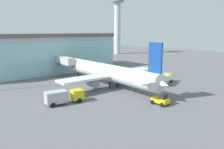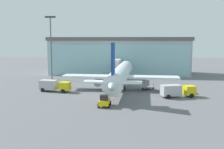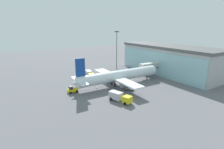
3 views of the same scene
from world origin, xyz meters
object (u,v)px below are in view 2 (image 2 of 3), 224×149
at_px(airplane, 121,75).
at_px(safety_cone_nose, 115,95).
at_px(fuel_truck, 177,90).
at_px(apron_light_mast, 51,42).
at_px(jet_bridge, 118,63).
at_px(safety_cone_wingtip, 181,91).
at_px(pushback_tug, 104,101).
at_px(catering_truck, 54,85).
at_px(baggage_cart, 148,87).

bearing_deg(airplane, safety_cone_nose, 178.65).
height_order(airplane, fuel_truck, airplane).
xyz_separation_m(apron_light_mast, fuel_truck, (33.80, -23.61, -9.84)).
height_order(jet_bridge, safety_cone_wingtip, jet_bridge).
xyz_separation_m(fuel_truck, pushback_tug, (-14.59, -8.73, -0.49)).
distance_m(jet_bridge, pushback_tug, 37.64).
bearing_deg(airplane, fuel_truck, -121.30).
xyz_separation_m(catering_truck, fuel_truck, (27.71, -4.49, 0.00)).
relative_size(apron_light_mast, safety_cone_nose, 34.75).
distance_m(apron_light_mast, airplane, 27.46).
height_order(apron_light_mast, fuel_truck, apron_light_mast).
relative_size(apron_light_mast, safety_cone_wingtip, 34.75).
distance_m(airplane, catering_truck, 16.19).
xyz_separation_m(apron_light_mast, safety_cone_nose, (20.82, -23.89, -11.03)).
relative_size(apron_light_mast, pushback_tug, 5.87).
xyz_separation_m(catering_truck, baggage_cart, (22.29, 4.09, -0.97)).
bearing_deg(pushback_tug, jet_bridge, 0.10).
height_order(airplane, baggage_cart, airplane).
relative_size(catering_truck, fuel_truck, 1.00).
relative_size(jet_bridge, fuel_truck, 1.78).
relative_size(pushback_tug, safety_cone_nose, 5.91).
bearing_deg(apron_light_mast, jet_bridge, 14.08).
distance_m(fuel_truck, baggage_cart, 10.20).
bearing_deg(catering_truck, apron_light_mast, 119.19).
bearing_deg(baggage_cart, safety_cone_nose, 6.04).
bearing_deg(airplane, safety_cone_wingtip, -99.63).
distance_m(fuel_truck, pushback_tug, 17.01).
xyz_separation_m(airplane, safety_cone_wingtip, (13.99, -3.35, -3.28)).
height_order(apron_light_mast, safety_cone_wingtip, apron_light_mast).
bearing_deg(baggage_cart, jet_bridge, -111.59).
height_order(safety_cone_nose, safety_cone_wingtip, same).
relative_size(safety_cone_nose, safety_cone_wingtip, 1.00).
xyz_separation_m(apron_light_mast, airplane, (21.62, -15.04, -7.76)).
distance_m(baggage_cart, safety_cone_wingtip, 7.97).
bearing_deg(fuel_truck, apron_light_mast, 129.71).
bearing_deg(apron_light_mast, catering_truck, -72.33).
relative_size(fuel_truck, baggage_cart, 2.43).
bearing_deg(catering_truck, baggage_cart, 21.91).
xyz_separation_m(jet_bridge, fuel_truck, (13.51, -28.70, -3.23)).
bearing_deg(pushback_tug, safety_cone_nose, -8.99).
height_order(apron_light_mast, airplane, apron_light_mast).
height_order(fuel_truck, pushback_tug, fuel_truck).
distance_m(fuel_truck, safety_cone_wingtip, 5.65).
relative_size(airplane, fuel_truck, 4.89).
xyz_separation_m(safety_cone_nose, safety_cone_wingtip, (14.79, 5.50, 0.00)).
distance_m(jet_bridge, safety_cone_nose, 29.32).
bearing_deg(baggage_cart, apron_light_mast, -71.39).
xyz_separation_m(apron_light_mast, catering_truck, (6.09, -19.12, -9.84)).
bearing_deg(safety_cone_wingtip, jet_bridge, 123.12).
relative_size(catering_truck, safety_cone_wingtip, 13.80).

